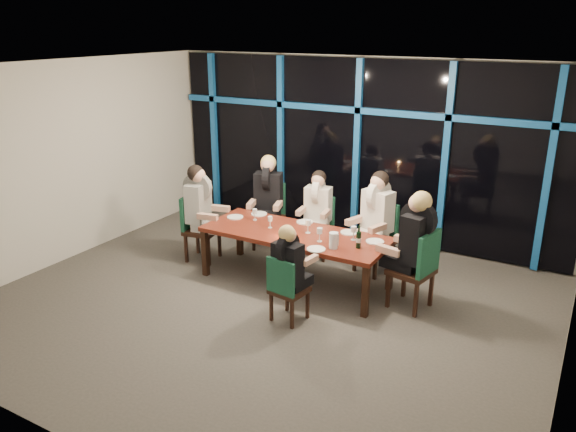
{
  "coord_description": "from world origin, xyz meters",
  "views": [
    {
      "loc": [
        3.5,
        -5.54,
        3.49
      ],
      "look_at": [
        0.0,
        0.6,
        1.05
      ],
      "focal_mm": 35.0,
      "sensor_mm": 36.0,
      "label": 1
    }
  ],
  "objects_px": {
    "chair_far_right": "(379,233)",
    "diner_end_right": "(415,233)",
    "chair_far_mid": "(319,223)",
    "chair_end_left": "(197,224)",
    "diner_end_left": "(200,199)",
    "diner_near_mid": "(289,258)",
    "diner_far_right": "(376,208)",
    "water_pitcher": "(334,240)",
    "chair_end_right": "(418,266)",
    "wine_bottle": "(359,240)",
    "chair_far_left": "(269,212)",
    "diner_far_left": "(268,189)",
    "chair_near_mid": "(286,287)",
    "diner_far_mid": "(317,202)",
    "dining_table": "(295,237)"
  },
  "relations": [
    {
      "from": "chair_end_left",
      "to": "diner_end_left",
      "type": "distance_m",
      "value": 0.41
    },
    {
      "from": "chair_near_mid",
      "to": "diner_end_left",
      "type": "bearing_deg",
      "value": -18.93
    },
    {
      "from": "diner_far_left",
      "to": "diner_far_mid",
      "type": "height_order",
      "value": "diner_far_left"
    },
    {
      "from": "chair_far_right",
      "to": "water_pitcher",
      "type": "bearing_deg",
      "value": -79.13
    },
    {
      "from": "chair_far_right",
      "to": "diner_far_left",
      "type": "distance_m",
      "value": 1.92
    },
    {
      "from": "dining_table",
      "to": "chair_far_left",
      "type": "bearing_deg",
      "value": 135.68
    },
    {
      "from": "chair_far_mid",
      "to": "diner_end_right",
      "type": "relative_size",
      "value": 0.9
    },
    {
      "from": "chair_end_left",
      "to": "diner_far_right",
      "type": "height_order",
      "value": "diner_far_right"
    },
    {
      "from": "diner_far_right",
      "to": "water_pitcher",
      "type": "bearing_deg",
      "value": -78.3
    },
    {
      "from": "chair_end_right",
      "to": "diner_far_left",
      "type": "distance_m",
      "value": 2.91
    },
    {
      "from": "diner_far_mid",
      "to": "diner_near_mid",
      "type": "distance_m",
      "value": 2.05
    },
    {
      "from": "water_pitcher",
      "to": "diner_near_mid",
      "type": "bearing_deg",
      "value": -118.57
    },
    {
      "from": "chair_near_mid",
      "to": "diner_end_right",
      "type": "xyz_separation_m",
      "value": [
        1.19,
        1.14,
        0.54
      ]
    },
    {
      "from": "diner_far_left",
      "to": "diner_near_mid",
      "type": "distance_m",
      "value": 2.42
    },
    {
      "from": "diner_near_mid",
      "to": "wine_bottle",
      "type": "distance_m",
      "value": 1.03
    },
    {
      "from": "diner_end_left",
      "to": "diner_near_mid",
      "type": "bearing_deg",
      "value": -125.75
    },
    {
      "from": "diner_far_right",
      "to": "wine_bottle",
      "type": "height_order",
      "value": "diner_far_right"
    },
    {
      "from": "chair_far_right",
      "to": "diner_end_right",
      "type": "height_order",
      "value": "diner_end_right"
    },
    {
      "from": "diner_near_mid",
      "to": "wine_bottle",
      "type": "relative_size",
      "value": 2.83
    },
    {
      "from": "chair_far_left",
      "to": "chair_end_right",
      "type": "height_order",
      "value": "chair_end_right"
    },
    {
      "from": "chair_far_right",
      "to": "diner_near_mid",
      "type": "height_order",
      "value": "diner_near_mid"
    },
    {
      "from": "diner_end_left",
      "to": "water_pitcher",
      "type": "xyz_separation_m",
      "value": [
        2.34,
        -0.25,
        -0.12
      ]
    },
    {
      "from": "chair_far_right",
      "to": "water_pitcher",
      "type": "relative_size",
      "value": 4.89
    },
    {
      "from": "chair_far_left",
      "to": "diner_far_left",
      "type": "distance_m",
      "value": 0.42
    },
    {
      "from": "chair_end_right",
      "to": "diner_far_right",
      "type": "height_order",
      "value": "diner_far_right"
    },
    {
      "from": "diner_far_left",
      "to": "chair_end_right",
      "type": "bearing_deg",
      "value": -35.38
    },
    {
      "from": "chair_end_right",
      "to": "wine_bottle",
      "type": "bearing_deg",
      "value": -66.35
    },
    {
      "from": "chair_far_mid",
      "to": "chair_end_left",
      "type": "bearing_deg",
      "value": -153.36
    },
    {
      "from": "chair_end_right",
      "to": "diner_far_right",
      "type": "distance_m",
      "value": 1.27
    },
    {
      "from": "diner_far_mid",
      "to": "diner_end_right",
      "type": "height_order",
      "value": "diner_end_right"
    },
    {
      "from": "chair_far_left",
      "to": "diner_near_mid",
      "type": "relative_size",
      "value": 1.24
    },
    {
      "from": "diner_far_mid",
      "to": "chair_near_mid",
      "type": "bearing_deg",
      "value": -81.55
    },
    {
      "from": "chair_far_mid",
      "to": "diner_far_left",
      "type": "bearing_deg",
      "value": -179.96
    },
    {
      "from": "chair_end_left",
      "to": "diner_end_left",
      "type": "bearing_deg",
      "value": -90.0
    },
    {
      "from": "chair_end_left",
      "to": "chair_end_right",
      "type": "relative_size",
      "value": 0.96
    },
    {
      "from": "diner_far_right",
      "to": "diner_near_mid",
      "type": "relative_size",
      "value": 1.21
    },
    {
      "from": "chair_far_left",
      "to": "diner_end_right",
      "type": "xyz_separation_m",
      "value": [
        2.69,
        -0.93,
        0.44
      ]
    },
    {
      "from": "chair_end_right",
      "to": "diner_far_mid",
      "type": "xyz_separation_m",
      "value": [
        -1.89,
        0.91,
        0.3
      ]
    },
    {
      "from": "chair_far_left",
      "to": "wine_bottle",
      "type": "bearing_deg",
      "value": -46.71
    },
    {
      "from": "diner_end_left",
      "to": "diner_far_mid",
      "type": "bearing_deg",
      "value": -67.24
    },
    {
      "from": "chair_far_right",
      "to": "diner_end_right",
      "type": "relative_size",
      "value": 0.99
    },
    {
      "from": "diner_far_mid",
      "to": "wine_bottle",
      "type": "relative_size",
      "value": 3.1
    },
    {
      "from": "diner_far_mid",
      "to": "diner_far_right",
      "type": "relative_size",
      "value": 0.91
    },
    {
      "from": "chair_far_left",
      "to": "chair_end_right",
      "type": "xyz_separation_m",
      "value": [
        2.78,
        -0.95,
        0.02
      ]
    },
    {
      "from": "diner_far_left",
      "to": "chair_end_left",
      "type": "bearing_deg",
      "value": -144.17
    },
    {
      "from": "diner_end_right",
      "to": "diner_near_mid",
      "type": "xyz_separation_m",
      "value": [
        -1.18,
        -1.07,
        -0.2
      ]
    },
    {
      "from": "chair_far_mid",
      "to": "chair_far_right",
      "type": "height_order",
      "value": "chair_far_right"
    },
    {
      "from": "diner_end_left",
      "to": "chair_far_left",
      "type": "bearing_deg",
      "value": -40.67
    },
    {
      "from": "chair_end_right",
      "to": "diner_end_left",
      "type": "distance_m",
      "value": 3.39
    },
    {
      "from": "chair_far_right",
      "to": "diner_far_left",
      "type": "relative_size",
      "value": 1.02
    }
  ]
}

